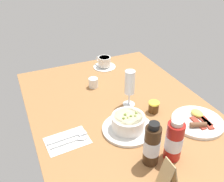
{
  "coord_description": "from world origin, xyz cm",
  "views": [
    {
      "loc": [
        89.08,
        -43.32,
        71.42
      ],
      "look_at": [
        -4.34,
        -1.88,
        7.04
      ],
      "focal_mm": 40.04,
      "sensor_mm": 36.0,
      "label": 1
    }
  ],
  "objects_px": {
    "cutlery_setting": "(69,140)",
    "breakfast_plate": "(198,121)",
    "coffee_cup": "(104,63)",
    "menu_card": "(169,174)",
    "creamer_jug": "(93,83)",
    "sauce_bottle_brown": "(152,145)",
    "wine_glass": "(129,84)",
    "jam_jar": "(154,107)",
    "porridge_bowl": "(128,123)",
    "sauce_bottle_red": "(174,141)"
  },
  "relations": [
    {
      "from": "cutlery_setting",
      "to": "breakfast_plate",
      "type": "xyz_separation_m",
      "value": [
        0.12,
        0.56,
        0.01
      ]
    },
    {
      "from": "coffee_cup",
      "to": "cutlery_setting",
      "type": "bearing_deg",
      "value": -34.93
    },
    {
      "from": "cutlery_setting",
      "to": "menu_card",
      "type": "height_order",
      "value": "menu_card"
    },
    {
      "from": "cutlery_setting",
      "to": "creamer_jug",
      "type": "height_order",
      "value": "creamer_jug"
    },
    {
      "from": "sauce_bottle_brown",
      "to": "coffee_cup",
      "type": "bearing_deg",
      "value": 169.79
    },
    {
      "from": "cutlery_setting",
      "to": "wine_glass",
      "type": "bearing_deg",
      "value": 111.24
    },
    {
      "from": "jam_jar",
      "to": "menu_card",
      "type": "bearing_deg",
      "value": -25.74
    },
    {
      "from": "porridge_bowl",
      "to": "wine_glass",
      "type": "bearing_deg",
      "value": 151.99
    },
    {
      "from": "sauce_bottle_red",
      "to": "wine_glass",
      "type": "bearing_deg",
      "value": 178.4
    },
    {
      "from": "porridge_bowl",
      "to": "creamer_jug",
      "type": "relative_size",
      "value": 3.8
    },
    {
      "from": "creamer_jug",
      "to": "menu_card",
      "type": "height_order",
      "value": "menu_card"
    },
    {
      "from": "breakfast_plate",
      "to": "jam_jar",
      "type": "bearing_deg",
      "value": -138.19
    },
    {
      "from": "cutlery_setting",
      "to": "coffee_cup",
      "type": "xyz_separation_m",
      "value": [
        -0.56,
        0.39,
        0.03
      ]
    },
    {
      "from": "sauce_bottle_brown",
      "to": "breakfast_plate",
      "type": "relative_size",
      "value": 0.79
    },
    {
      "from": "jam_jar",
      "to": "cutlery_setting",
      "type": "bearing_deg",
      "value": -86.18
    },
    {
      "from": "coffee_cup",
      "to": "sauce_bottle_red",
      "type": "distance_m",
      "value": 0.8
    },
    {
      "from": "creamer_jug",
      "to": "cutlery_setting",
      "type": "bearing_deg",
      "value": -34.14
    },
    {
      "from": "jam_jar",
      "to": "sauce_bottle_brown",
      "type": "xyz_separation_m",
      "value": [
        0.26,
        -0.17,
        0.06
      ]
    },
    {
      "from": "breakfast_plate",
      "to": "wine_glass",
      "type": "bearing_deg",
      "value": -140.27
    },
    {
      "from": "sauce_bottle_brown",
      "to": "wine_glass",
      "type": "bearing_deg",
      "value": 165.08
    },
    {
      "from": "sauce_bottle_brown",
      "to": "porridge_bowl",
      "type": "bearing_deg",
      "value": 178.5
    },
    {
      "from": "wine_glass",
      "to": "menu_card",
      "type": "height_order",
      "value": "wine_glass"
    },
    {
      "from": "creamer_jug",
      "to": "jam_jar",
      "type": "bearing_deg",
      "value": 28.76
    },
    {
      "from": "cutlery_setting",
      "to": "jam_jar",
      "type": "bearing_deg",
      "value": 93.82
    },
    {
      "from": "sauce_bottle_brown",
      "to": "breakfast_plate",
      "type": "bearing_deg",
      "value": 108.96
    },
    {
      "from": "wine_glass",
      "to": "sauce_bottle_red",
      "type": "relative_size",
      "value": 1.07
    },
    {
      "from": "porridge_bowl",
      "to": "creamer_jug",
      "type": "xyz_separation_m",
      "value": [
        -0.4,
        -0.01,
        -0.01
      ]
    },
    {
      "from": "sauce_bottle_red",
      "to": "creamer_jug",
      "type": "bearing_deg",
      "value": -171.3
    },
    {
      "from": "coffee_cup",
      "to": "creamer_jug",
      "type": "relative_size",
      "value": 2.4
    },
    {
      "from": "porridge_bowl",
      "to": "creamer_jug",
      "type": "height_order",
      "value": "porridge_bowl"
    },
    {
      "from": "cutlery_setting",
      "to": "wine_glass",
      "type": "relative_size",
      "value": 0.98
    },
    {
      "from": "cutlery_setting",
      "to": "sauce_bottle_red",
      "type": "height_order",
      "value": "sauce_bottle_red"
    },
    {
      "from": "sauce_bottle_red",
      "to": "jam_jar",
      "type": "bearing_deg",
      "value": 161.89
    },
    {
      "from": "cutlery_setting",
      "to": "coffee_cup",
      "type": "bearing_deg",
      "value": 145.07
    },
    {
      "from": "sauce_bottle_red",
      "to": "sauce_bottle_brown",
      "type": "xyz_separation_m",
      "value": [
        -0.01,
        -0.09,
        0.0
      ]
    },
    {
      "from": "porridge_bowl",
      "to": "jam_jar",
      "type": "relative_size",
      "value": 4.13
    },
    {
      "from": "coffee_cup",
      "to": "porridge_bowl",
      "type": "bearing_deg",
      "value": -12.93
    },
    {
      "from": "menu_card",
      "to": "creamer_jug",
      "type": "bearing_deg",
      "value": -179.97
    },
    {
      "from": "creamer_jug",
      "to": "menu_card",
      "type": "relative_size",
      "value": 0.51
    },
    {
      "from": "cutlery_setting",
      "to": "jam_jar",
      "type": "relative_size",
      "value": 3.38
    },
    {
      "from": "creamer_jug",
      "to": "porridge_bowl",
      "type": "bearing_deg",
      "value": 1.46
    },
    {
      "from": "coffee_cup",
      "to": "menu_card",
      "type": "distance_m",
      "value": 0.91
    },
    {
      "from": "sauce_bottle_red",
      "to": "breakfast_plate",
      "type": "distance_m",
      "value": 0.26
    },
    {
      "from": "cutlery_setting",
      "to": "sauce_bottle_red",
      "type": "bearing_deg",
      "value": 53.96
    },
    {
      "from": "wine_glass",
      "to": "jam_jar",
      "type": "relative_size",
      "value": 3.45
    },
    {
      "from": "wine_glass",
      "to": "jam_jar",
      "type": "xyz_separation_m",
      "value": [
        0.11,
        0.08,
        -0.09
      ]
    },
    {
      "from": "cutlery_setting",
      "to": "coffee_cup",
      "type": "height_order",
      "value": "coffee_cup"
    },
    {
      "from": "cutlery_setting",
      "to": "breakfast_plate",
      "type": "height_order",
      "value": "breakfast_plate"
    },
    {
      "from": "sauce_bottle_red",
      "to": "menu_card",
      "type": "distance_m",
      "value": 0.14
    },
    {
      "from": "cutlery_setting",
      "to": "jam_jar",
      "type": "xyz_separation_m",
      "value": [
        -0.03,
        0.42,
        0.02
      ]
    }
  ]
}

